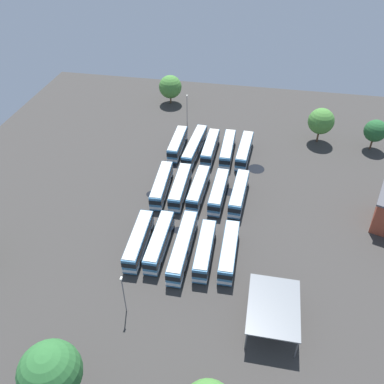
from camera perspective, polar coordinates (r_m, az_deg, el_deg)
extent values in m
plane|color=#383533|center=(83.89, 0.96, -0.58)|extent=(113.20, 113.20, 0.00)
cube|color=teal|center=(70.23, 5.20, -8.30)|extent=(12.37, 2.55, 3.09)
cube|color=beige|center=(69.06, 5.27, -7.38)|extent=(11.87, 2.35, 0.14)
cube|color=black|center=(69.87, 5.22, -8.02)|extent=(12.43, 2.58, 0.99)
cube|color=silver|center=(70.86, 5.16, -8.78)|extent=(12.43, 2.58, 0.62)
cube|color=black|center=(74.21, 5.74, -4.55)|extent=(0.08, 2.00, 1.14)
cylinder|color=black|center=(73.90, 4.59, -6.78)|extent=(1.00, 0.31, 1.00)
cylinder|color=black|center=(73.83, 6.33, -6.98)|extent=(1.00, 0.31, 1.00)
cylinder|color=black|center=(68.72, 3.83, -11.25)|extent=(1.00, 0.31, 1.00)
cylinder|color=black|center=(68.64, 5.73, -11.48)|extent=(1.00, 0.31, 1.00)
cube|color=teal|center=(70.17, 1.79, -8.16)|extent=(12.15, 2.70, 3.09)
cube|color=beige|center=(69.00, 1.82, -7.24)|extent=(11.67, 2.49, 0.14)
cube|color=black|center=(69.81, 1.80, -7.89)|extent=(12.22, 2.74, 0.99)
cube|color=silver|center=(70.80, 1.78, -8.65)|extent=(12.22, 2.74, 0.62)
cube|color=black|center=(74.03, 2.47, -4.48)|extent=(0.10, 2.00, 1.14)
cylinder|color=black|center=(73.83, 1.32, -6.69)|extent=(1.01, 0.32, 1.00)
cylinder|color=black|center=(73.65, 3.06, -6.89)|extent=(1.01, 0.32, 1.00)
cylinder|color=black|center=(68.79, 0.37, -11.07)|extent=(1.01, 0.32, 1.00)
cylinder|color=black|center=(68.60, 2.26, -11.29)|extent=(1.01, 0.32, 1.00)
cube|color=teal|center=(70.75, -1.30, -7.66)|extent=(15.41, 2.50, 3.09)
cube|color=beige|center=(69.59, -1.32, -6.74)|extent=(14.79, 2.31, 0.14)
cube|color=black|center=(70.39, -1.31, -7.38)|extent=(15.48, 2.54, 0.99)
cube|color=silver|center=(71.37, -1.29, -8.14)|extent=(15.48, 2.54, 0.62)
cube|color=black|center=(75.79, -0.14, -3.21)|extent=(0.07, 2.00, 1.14)
cube|color=#47474C|center=(69.61, -1.59, -8.65)|extent=(0.91, 2.49, 2.97)
cylinder|color=black|center=(75.16, -1.40, -5.68)|extent=(1.00, 0.30, 1.00)
cylinder|color=black|center=(74.85, 0.29, -5.90)|extent=(1.00, 0.30, 1.00)
cylinder|color=black|center=(68.81, -3.03, -11.12)|extent=(1.00, 0.30, 1.00)
cylinder|color=black|center=(68.46, -1.16, -11.40)|extent=(1.00, 0.30, 1.00)
cube|color=teal|center=(71.79, -4.60, -6.95)|extent=(12.98, 2.46, 3.09)
cube|color=beige|center=(70.65, -4.66, -6.03)|extent=(12.46, 2.26, 0.14)
cube|color=black|center=(71.44, -4.62, -6.67)|extent=(13.04, 2.50, 0.99)
cube|color=silver|center=(72.41, -4.56, -7.43)|extent=(13.04, 2.50, 0.62)
cube|color=black|center=(75.92, -3.39, -3.21)|extent=(0.06, 2.00, 1.14)
cylinder|color=black|center=(75.71, -4.61, -5.42)|extent=(1.00, 0.30, 1.00)
cylinder|color=black|center=(75.26, -2.95, -5.66)|extent=(1.00, 0.30, 1.00)
cylinder|color=black|center=(70.40, -6.27, -9.87)|extent=(1.00, 0.30, 1.00)
cylinder|color=black|center=(69.91, -4.47, -10.16)|extent=(1.00, 0.30, 1.00)
cube|color=teal|center=(72.35, -7.49, -6.77)|extent=(12.84, 2.87, 3.09)
cube|color=beige|center=(71.22, -7.60, -5.85)|extent=(12.33, 2.66, 0.14)
cube|color=black|center=(72.00, -7.52, -6.49)|extent=(12.91, 2.91, 0.99)
cube|color=silver|center=(72.96, -7.43, -7.25)|extent=(12.91, 2.91, 0.62)
cube|color=black|center=(76.39, -6.31, -3.10)|extent=(0.13, 2.00, 1.14)
cylinder|color=black|center=(76.24, -7.47, -5.30)|extent=(1.01, 0.33, 1.00)
cylinder|color=black|center=(75.74, -5.82, -5.50)|extent=(1.01, 0.33, 1.00)
cylinder|color=black|center=(71.03, -9.11, -9.65)|extent=(1.01, 0.33, 1.00)
cylinder|color=black|center=(70.49, -7.33, -9.90)|extent=(1.01, 0.33, 1.00)
cube|color=teal|center=(82.20, 6.60, -0.18)|extent=(12.45, 3.08, 3.09)
cube|color=beige|center=(81.21, 6.68, 0.71)|extent=(11.95, 2.86, 0.14)
cube|color=black|center=(81.90, 6.63, 0.09)|extent=(12.52, 3.12, 0.99)
cube|color=silver|center=(82.74, 6.56, -0.65)|extent=(12.52, 3.12, 0.62)
cube|color=black|center=(86.77, 7.24, 2.60)|extent=(0.16, 2.00, 1.14)
cylinder|color=black|center=(86.12, 6.18, 0.78)|extent=(1.01, 0.35, 1.00)
cylinder|color=black|center=(85.96, 7.65, 0.56)|extent=(1.01, 0.35, 1.00)
cylinder|color=black|center=(80.21, 5.33, -2.47)|extent=(1.01, 0.35, 1.00)
cylinder|color=black|center=(80.04, 6.92, -2.71)|extent=(1.01, 0.35, 1.00)
cube|color=teal|center=(82.21, 3.76, 0.03)|extent=(12.10, 2.77, 3.09)
cube|color=beige|center=(81.22, 3.80, 0.92)|extent=(11.62, 2.56, 0.14)
cube|color=black|center=(81.91, 3.77, 0.30)|extent=(12.17, 2.80, 0.99)
cube|color=silver|center=(82.75, 3.73, -0.44)|extent=(12.17, 2.80, 0.62)
cube|color=black|center=(86.64, 4.43, 2.76)|extent=(0.11, 2.00, 1.14)
cylinder|color=black|center=(86.08, 3.39, 0.94)|extent=(1.01, 0.33, 1.00)
cylinder|color=black|center=(85.86, 4.87, 0.74)|extent=(1.01, 0.33, 1.00)
cylinder|color=black|center=(80.34, 2.50, -2.23)|extent=(1.01, 0.33, 1.00)
cylinder|color=black|center=(80.10, 4.08, -2.45)|extent=(1.01, 0.33, 1.00)
cube|color=teal|center=(82.88, 0.90, 0.49)|extent=(12.42, 2.91, 3.09)
cube|color=beige|center=(81.89, 0.91, 1.38)|extent=(11.92, 2.69, 0.14)
cube|color=black|center=(82.57, 0.91, 0.76)|extent=(12.48, 2.95, 0.99)
cube|color=silver|center=(83.41, 0.90, 0.02)|extent=(12.48, 2.95, 0.62)
cube|color=black|center=(87.39, 1.77, 3.22)|extent=(0.14, 2.00, 1.14)
cylinder|color=black|center=(86.85, 0.71, 1.40)|extent=(1.01, 0.34, 1.00)
cylinder|color=black|center=(86.50, 2.16, 1.20)|extent=(1.01, 0.34, 1.00)
cylinder|color=black|center=(81.02, -0.46, -1.78)|extent=(1.01, 0.34, 1.00)
cylinder|color=black|center=(80.65, 1.10, -2.01)|extent=(1.01, 0.34, 1.00)
cube|color=teal|center=(83.31, -1.66, 0.70)|extent=(12.83, 2.62, 3.09)
cube|color=beige|center=(82.33, -1.69, 1.59)|extent=(12.31, 2.42, 0.14)
cube|color=black|center=(83.00, -1.67, 0.97)|extent=(12.89, 2.66, 0.99)
cube|color=silver|center=(83.84, -1.65, 0.23)|extent=(12.89, 2.66, 0.62)
cube|color=black|center=(88.02, -0.85, 3.52)|extent=(0.09, 2.00, 1.14)
cylinder|color=black|center=(87.40, -1.86, 1.65)|extent=(1.00, 0.31, 1.00)
cylinder|color=black|center=(87.04, -0.41, 1.50)|extent=(1.00, 0.31, 1.00)
cylinder|color=black|center=(81.34, -2.97, -1.65)|extent=(1.00, 0.31, 1.00)
cylinder|color=black|center=(80.95, -1.42, -1.83)|extent=(1.00, 0.31, 1.00)
cube|color=teal|center=(84.07, -4.28, 1.00)|extent=(13.04, 3.07, 3.09)
cube|color=beige|center=(83.10, -4.33, 1.88)|extent=(12.51, 2.85, 0.14)
cube|color=black|center=(83.77, -4.30, 1.27)|extent=(13.11, 3.11, 0.99)
cube|color=silver|center=(84.60, -4.25, 0.53)|extent=(13.11, 3.11, 0.62)
cube|color=black|center=(88.84, -3.47, 3.82)|extent=(0.16, 2.00, 1.14)
cylinder|color=black|center=(88.21, -4.44, 1.93)|extent=(1.01, 0.35, 1.00)
cylinder|color=black|center=(87.81, -3.01, 1.81)|extent=(1.01, 0.35, 1.00)
cylinder|color=black|center=(82.08, -5.55, -1.37)|extent=(1.01, 0.35, 1.00)
cylinder|color=black|center=(81.65, -4.02, -1.51)|extent=(1.01, 0.35, 1.00)
cube|color=teal|center=(95.34, 7.36, 5.78)|extent=(13.10, 3.17, 3.09)
cube|color=beige|center=(94.48, 7.44, 6.60)|extent=(12.57, 2.95, 0.14)
cube|color=black|center=(95.07, 7.39, 6.03)|extent=(13.16, 3.21, 0.99)
cube|color=silver|center=(95.80, 7.32, 5.34)|extent=(13.16, 3.21, 0.62)
cube|color=black|center=(100.57, 7.92, 7.99)|extent=(0.17, 2.00, 1.14)
cylinder|color=black|center=(99.54, 6.99, 6.42)|extent=(1.02, 0.36, 1.00)
cylinder|color=black|center=(99.37, 8.28, 6.24)|extent=(1.02, 0.36, 1.00)
cylinder|color=black|center=(92.83, 6.25, 3.88)|extent=(1.02, 0.36, 1.00)
cylinder|color=black|center=(92.65, 7.63, 3.68)|extent=(1.02, 0.36, 1.00)
cube|color=teal|center=(95.51, 5.02, 6.03)|extent=(12.97, 2.55, 3.09)
cube|color=beige|center=(94.66, 5.07, 6.85)|extent=(12.45, 2.35, 0.14)
cube|color=black|center=(95.25, 5.03, 6.28)|extent=(13.03, 2.59, 0.99)
cube|color=silver|center=(95.98, 4.99, 5.59)|extent=(13.03, 2.59, 0.62)
cube|color=black|center=(100.74, 5.45, 8.26)|extent=(0.08, 2.00, 1.14)
cylinder|color=black|center=(99.70, 4.59, 6.66)|extent=(1.00, 0.31, 1.00)
cylinder|color=black|center=(99.56, 5.88, 6.52)|extent=(1.00, 0.31, 1.00)
cylinder|color=black|center=(92.98, 4.01, 4.10)|extent=(1.00, 0.31, 1.00)
cylinder|color=black|center=(92.84, 5.39, 3.95)|extent=(1.00, 0.31, 1.00)
cube|color=teal|center=(95.72, 2.57, 6.22)|extent=(12.61, 2.64, 3.09)
cube|color=beige|center=(94.86, 2.60, 7.05)|extent=(12.11, 2.43, 0.14)
cube|color=black|center=(95.45, 2.58, 6.48)|extent=(12.68, 2.67, 0.99)
cube|color=silver|center=(96.18, 2.56, 5.79)|extent=(12.68, 2.67, 0.62)
cube|color=black|center=(100.75, 3.19, 8.38)|extent=(0.09, 2.00, 1.14)
cylinder|color=black|center=(99.84, 2.29, 6.81)|extent=(1.00, 0.32, 1.00)
cylinder|color=black|center=(99.57, 3.57, 6.66)|extent=(1.00, 0.32, 1.00)
cylinder|color=black|center=(93.38, 1.47, 4.36)|extent=(1.00, 0.32, 1.00)
cylinder|color=black|center=(93.09, 2.83, 4.19)|extent=(1.00, 0.32, 1.00)
cube|color=teal|center=(96.16, 0.38, 6.43)|extent=(15.53, 3.46, 3.09)
cube|color=beige|center=(95.31, 0.39, 7.25)|extent=(14.90, 3.22, 0.14)
cube|color=black|center=(95.89, 0.38, 6.68)|extent=(15.60, 3.50, 0.99)
cube|color=silver|center=(96.62, 0.38, 6.00)|extent=(15.60, 3.50, 0.62)
cube|color=black|center=(102.30, 1.46, 8.93)|extent=(0.19, 2.00, 1.14)
cube|color=#47474C|center=(94.77, 0.13, 5.91)|extent=(1.06, 2.54, 2.97)
cylinder|color=black|center=(101.04, 0.43, 7.26)|extent=(1.02, 0.37, 1.00)
cylinder|color=black|center=(100.59, 1.68, 7.09)|extent=(1.02, 0.37, 1.00)
cylinder|color=black|center=(93.27, -1.02, 4.32)|extent=(1.02, 0.37, 1.00)
cylinder|color=black|center=(92.79, 0.32, 4.12)|extent=(1.02, 0.37, 1.00)
cube|color=teal|center=(97.19, -2.05, 6.79)|extent=(11.89, 2.46, 3.09)
cube|color=beige|center=(96.35, -2.07, 7.60)|extent=(11.42, 2.27, 0.14)
cube|color=black|center=(96.93, -2.05, 7.03)|extent=(11.95, 2.50, 0.99)
cube|color=silver|center=(97.65, -2.03, 6.35)|extent=(11.95, 2.50, 0.62)
cube|color=black|center=(101.89, -1.32, 8.80)|extent=(0.06, 2.00, 1.14)
cylinder|color=black|center=(101.17, -2.20, 7.27)|extent=(1.00, 0.30, 1.00)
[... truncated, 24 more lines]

